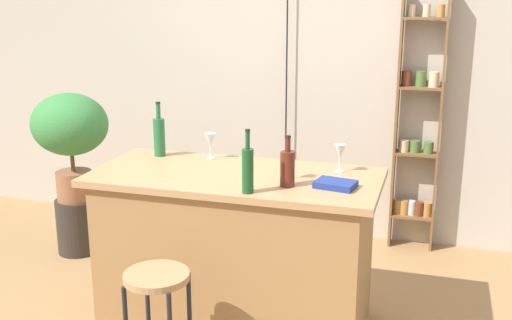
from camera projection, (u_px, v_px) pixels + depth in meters
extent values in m
cube|color=#BCB2A3|center=(300.00, 64.00, 4.98)|extent=(6.40, 0.10, 2.80)
cube|color=#9E7042|center=(236.00, 252.00, 3.71)|extent=(1.54, 0.72, 0.90)
cube|color=tan|center=(235.00, 177.00, 3.58)|extent=(1.67, 0.78, 0.04)
cylinder|color=black|center=(148.00, 318.00, 3.27)|extent=(0.02, 0.02, 0.59)
cylinder|color=tan|center=(157.00, 276.00, 3.05)|extent=(0.33, 0.33, 0.03)
cube|color=brown|center=(397.00, 120.00, 4.73)|extent=(0.02, 0.15, 2.03)
cube|color=brown|center=(440.00, 122.00, 4.64)|extent=(0.02, 0.15, 2.03)
cube|color=brown|center=(411.00, 216.00, 4.89)|extent=(0.30, 0.15, 0.02)
cylinder|color=#AD7A38|center=(397.00, 206.00, 4.91)|extent=(0.07, 0.07, 0.11)
cylinder|color=#AD7A38|center=(405.00, 207.00, 4.88)|extent=(0.07, 0.07, 0.11)
cylinder|color=silver|center=(412.00, 208.00, 4.87)|extent=(0.07, 0.07, 0.11)
cylinder|color=brown|center=(419.00, 209.00, 4.85)|extent=(0.07, 0.07, 0.11)
cylinder|color=#AD7A38|center=(427.00, 209.00, 4.84)|extent=(0.07, 0.07, 0.11)
cube|color=brown|center=(416.00, 154.00, 4.75)|extent=(0.30, 0.15, 0.02)
cylinder|color=beige|center=(404.00, 146.00, 4.76)|extent=(0.07, 0.07, 0.09)
cylinder|color=#4C7033|center=(415.00, 146.00, 4.74)|extent=(0.07, 0.07, 0.09)
cylinder|color=#4C7033|center=(429.00, 148.00, 4.71)|extent=(0.07, 0.07, 0.09)
cube|color=brown|center=(420.00, 88.00, 4.62)|extent=(0.30, 0.15, 0.02)
cylinder|color=brown|center=(406.00, 78.00, 4.64)|extent=(0.07, 0.07, 0.11)
cylinder|color=#4C7033|center=(421.00, 79.00, 4.61)|extent=(0.07, 0.07, 0.11)
cylinder|color=beige|center=(434.00, 79.00, 4.58)|extent=(0.07, 0.07, 0.11)
cube|color=brown|center=(425.00, 18.00, 4.49)|extent=(0.30, 0.15, 0.02)
cylinder|color=beige|center=(412.00, 11.00, 4.51)|extent=(0.06, 0.06, 0.09)
cylinder|color=beige|center=(427.00, 11.00, 4.48)|extent=(0.06, 0.06, 0.09)
cylinder|color=#AD7A38|center=(441.00, 11.00, 4.45)|extent=(0.06, 0.06, 0.09)
cylinder|color=#2D2823|center=(78.00, 225.00, 4.79)|extent=(0.32, 0.32, 0.42)
cylinder|color=#935B3D|center=(74.00, 185.00, 4.71)|extent=(0.27, 0.27, 0.23)
cylinder|color=brown|center=(72.00, 161.00, 4.66)|extent=(0.03, 0.03, 0.16)
ellipsoid|color=#387F3D|center=(70.00, 124.00, 4.58)|extent=(0.58, 0.52, 0.47)
cylinder|color=#5B2319|center=(287.00, 169.00, 3.33)|extent=(0.08, 0.08, 0.19)
cylinder|color=#5B2319|center=(288.00, 145.00, 3.29)|extent=(0.03, 0.03, 0.08)
cylinder|color=black|center=(288.00, 137.00, 3.28)|extent=(0.03, 0.03, 0.01)
cylinder|color=#194C23|center=(248.00, 171.00, 3.21)|extent=(0.06, 0.06, 0.24)
cylinder|color=#194C23|center=(248.00, 140.00, 3.17)|extent=(0.02, 0.02, 0.09)
cylinder|color=black|center=(248.00, 130.00, 3.15)|extent=(0.03, 0.03, 0.01)
cylinder|color=#236638|center=(159.00, 137.00, 3.95)|extent=(0.07, 0.07, 0.24)
cylinder|color=#236638|center=(158.00, 111.00, 3.90)|extent=(0.03, 0.03, 0.09)
cylinder|color=black|center=(158.00, 103.00, 3.89)|extent=(0.03, 0.03, 0.01)
cylinder|color=silver|center=(211.00, 158.00, 3.91)|extent=(0.06, 0.06, 0.00)
cylinder|color=silver|center=(210.00, 152.00, 3.90)|extent=(0.01, 0.01, 0.07)
cone|color=silver|center=(210.00, 140.00, 3.88)|extent=(0.07, 0.07, 0.08)
cylinder|color=silver|center=(339.00, 171.00, 3.62)|extent=(0.06, 0.06, 0.00)
cylinder|color=silver|center=(339.00, 165.00, 3.61)|extent=(0.01, 0.01, 0.07)
cone|color=silver|center=(340.00, 152.00, 3.59)|extent=(0.07, 0.07, 0.08)
cylinder|color=silver|center=(286.00, 179.00, 3.48)|extent=(0.06, 0.06, 0.00)
cylinder|color=silver|center=(286.00, 172.00, 3.47)|extent=(0.01, 0.01, 0.07)
cone|color=silver|center=(286.00, 158.00, 3.44)|extent=(0.07, 0.07, 0.08)
cube|color=navy|center=(336.00, 184.00, 3.33)|extent=(0.23, 0.18, 0.03)
cylinder|color=black|center=(286.00, 100.00, 4.98)|extent=(0.01, 0.01, 2.24)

